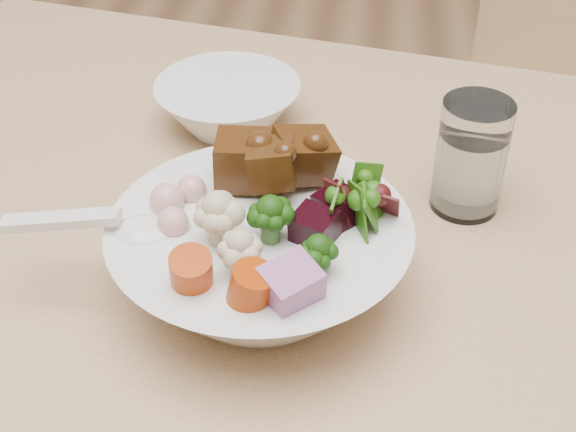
{
  "coord_description": "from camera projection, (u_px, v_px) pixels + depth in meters",
  "views": [
    {
      "loc": [
        0.06,
        -0.37,
        1.12
      ],
      "look_at": [
        0.01,
        0.11,
        0.75
      ],
      "focal_mm": 50.0,
      "sensor_mm": 36.0,
      "label": 1
    }
  ],
  "objects": [
    {
      "name": "dining_table",
      "position": [
        514.0,
        375.0,
        0.66
      ],
      "size": [
        1.59,
        1.09,
        0.68
      ],
      "rotation": [
        0.0,
        0.0,
        -0.2
      ],
      "color": "tan",
      "rests_on": "ground"
    },
    {
      "name": "food_bowl",
      "position": [
        263.0,
        253.0,
        0.61
      ],
      "size": [
        0.23,
        0.23,
        0.12
      ],
      "color": "white",
      "rests_on": "dining_table"
    },
    {
      "name": "soup_spoon",
      "position": [
        122.0,
        229.0,
        0.59
      ],
      "size": [
        0.13,
        0.04,
        0.03
      ],
      "rotation": [
        0.0,
        0.0,
        0.02
      ],
      "color": "white",
      "rests_on": "food_bowl"
    },
    {
      "name": "water_glass",
      "position": [
        470.0,
        161.0,
        0.7
      ],
      "size": [
        0.06,
        0.06,
        0.1
      ],
      "color": "white",
      "rests_on": "dining_table"
    },
    {
      "name": "side_bowl",
      "position": [
        228.0,
        106.0,
        0.82
      ],
      "size": [
        0.15,
        0.15,
        0.05
      ],
      "primitive_type": null,
      "color": "white",
      "rests_on": "dining_table"
    }
  ]
}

